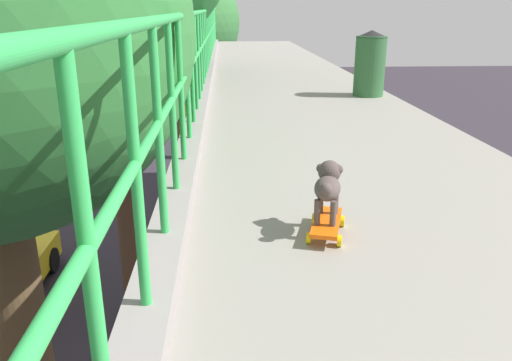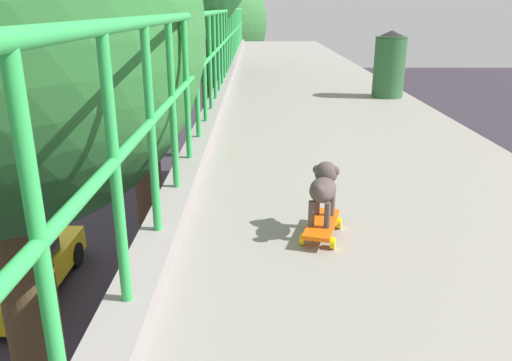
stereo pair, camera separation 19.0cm
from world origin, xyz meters
name	(u,v)px [view 2 (the right image)]	position (x,y,z in m)	size (l,w,h in m)	color
car_yellow_cab_fifth	(20,270)	(-5.57, 10.22, 0.67)	(1.95, 4.22, 1.50)	yellow
city_bus	(93,97)	(-9.43, 28.95, 1.77)	(2.68, 11.55, 3.10)	#1D4D8C
roadside_tree_farthest	(207,23)	(-1.92, 22.40, 6.15)	(5.36, 5.36, 8.80)	#504020
toy_skateboard	(322,225)	(0.65, 1.88, 5.62)	(0.28, 0.45, 0.09)	#F45A0B
small_dog	(325,186)	(0.66, 1.93, 5.84)	(0.21, 0.35, 0.32)	#4F423E
litter_bin	(390,64)	(2.20, 6.63, 6.03)	(0.45, 0.45, 0.94)	#2F6234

